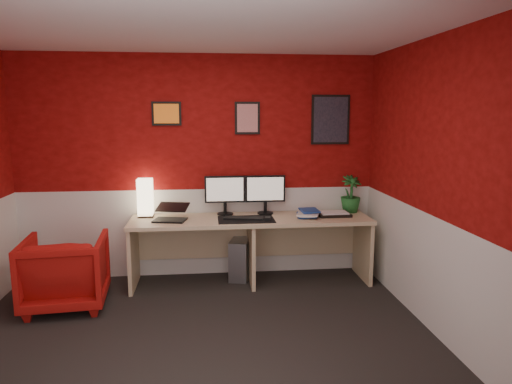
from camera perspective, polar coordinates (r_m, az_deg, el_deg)
name	(u,v)px	position (r m, az deg, el deg)	size (l,w,h in m)	color
ground	(198,346)	(4.03, -7.02, -18.04)	(4.00, 3.50, 0.01)	black
ceiling	(191,23)	(3.62, -7.89, 19.62)	(4.00, 3.50, 0.01)	white
wall_back	(198,167)	(5.35, -7.03, 2.97)	(4.00, 0.01, 2.50)	maroon
wall_front	(185,269)	(1.92, -8.56, -9.25)	(4.00, 0.01, 2.50)	maroon
wall_right	(444,190)	(4.09, 21.80, 0.28)	(0.01, 3.50, 2.50)	maroon
wainscot_back	(199,232)	(5.49, -6.87, -4.83)	(4.00, 0.01, 1.00)	silver
wainscot_right	(437,278)	(4.27, 21.10, -9.70)	(0.01, 3.50, 1.00)	silver
desk	(251,250)	(5.22, -0.60, -7.07)	(2.60, 0.65, 0.73)	tan
shoji_lamp	(145,199)	(5.29, -13.26, -0.80)	(0.16, 0.16, 0.40)	#FFE5B2
laptop	(170,211)	(5.04, -10.42, -2.25)	(0.33, 0.23, 0.22)	black
monitor_left	(225,189)	(5.25, -3.79, 0.36)	(0.45, 0.06, 0.58)	black
monitor_right	(265,188)	(5.28, 1.14, 0.44)	(0.45, 0.06, 0.58)	black
desk_mat	(246,219)	(5.04, -1.21, -3.34)	(0.60, 0.38, 0.01)	black
keyboard	(244,218)	(5.06, -1.52, -3.16)	(0.42, 0.14, 0.02)	black
mouse	(268,218)	(5.01, 1.40, -3.22)	(0.06, 0.10, 0.03)	black
book_bottom	(297,215)	(5.21, 4.99, -2.83)	(0.21, 0.28, 0.03)	navy
book_middle	(298,213)	(5.20, 5.11, -2.56)	(0.23, 0.32, 0.02)	silver
book_top	(301,211)	(5.20, 5.43, -2.30)	(0.20, 0.26, 0.02)	navy
zen_tray	(334,214)	(5.30, 9.39, -2.69)	(0.35, 0.25, 0.03)	black
potted_plant	(351,194)	(5.50, 11.39, -0.22)	(0.24, 0.24, 0.42)	#19591E
pc_tower	(241,258)	(5.42, -1.86, -7.97)	(0.20, 0.45, 0.45)	#99999E
armchair	(66,272)	(4.96, -22.07, -8.92)	(0.75, 0.77, 0.70)	#AA1410
art_left	(166,114)	(5.32, -10.79, 9.31)	(0.32, 0.02, 0.26)	orange
art_center	(247,118)	(5.32, -1.06, 8.94)	(0.28, 0.02, 0.36)	red
art_right	(330,120)	(5.49, 9.01, 8.64)	(0.44, 0.02, 0.56)	black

